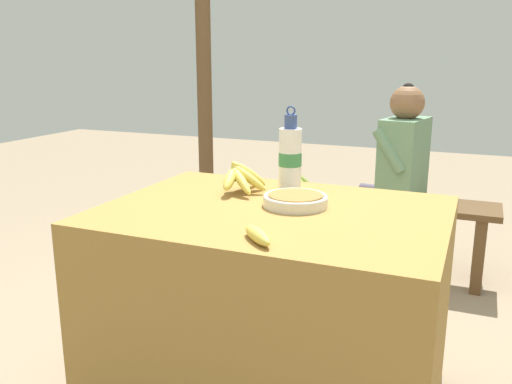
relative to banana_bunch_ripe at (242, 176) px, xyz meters
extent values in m
cube|color=olive|center=(0.20, -0.17, -0.44)|extent=(1.17, 0.87, 0.76)
sphere|color=#4C381E|center=(-0.03, 0.00, 0.00)|extent=(0.05, 0.05, 0.05)
ellipsoid|color=#E0C64C|center=(-0.02, -0.06, 0.00)|extent=(0.07, 0.15, 0.09)
ellipsoid|color=#E0C64C|center=(0.02, -0.05, 0.00)|extent=(0.15, 0.13, 0.11)
ellipsoid|color=#E0C64C|center=(0.03, 0.00, 0.00)|extent=(0.16, 0.03, 0.12)
ellipsoid|color=#E0C64C|center=(0.02, 0.03, 0.00)|extent=(0.15, 0.12, 0.13)
ellipsoid|color=#E0C64C|center=(-0.01, 0.06, 0.00)|extent=(0.09, 0.17, 0.13)
cylinder|color=silver|center=(0.26, -0.11, -0.05)|extent=(0.23, 0.23, 0.03)
torus|color=silver|center=(0.26, -0.11, -0.03)|extent=(0.23, 0.23, 0.02)
cylinder|color=olive|center=(0.26, -0.11, -0.03)|extent=(0.19, 0.19, 0.01)
cylinder|color=white|center=(0.15, 0.12, 0.06)|extent=(0.09, 0.09, 0.24)
cylinder|color=#38844C|center=(0.15, 0.12, 0.06)|extent=(0.09, 0.09, 0.05)
cylinder|color=#33477F|center=(0.15, 0.12, 0.20)|extent=(0.05, 0.05, 0.05)
torus|color=#33477F|center=(0.15, 0.12, 0.25)|extent=(0.04, 0.01, 0.04)
ellipsoid|color=#E0C64C|center=(0.28, -0.51, -0.04)|extent=(0.14, 0.14, 0.04)
cube|color=brown|center=(0.22, 1.28, -0.38)|extent=(1.54, 0.32, 0.04)
cube|color=brown|center=(-0.45, 1.16, -0.61)|extent=(0.06, 0.06, 0.42)
cube|color=brown|center=(0.89, 1.16, -0.61)|extent=(0.06, 0.06, 0.42)
cube|color=brown|center=(-0.45, 1.40, -0.61)|extent=(0.06, 0.06, 0.42)
cube|color=brown|center=(0.89, 1.40, -0.61)|extent=(0.06, 0.06, 0.42)
cylinder|color=#564C60|center=(0.18, 1.20, -0.60)|extent=(0.09, 0.09, 0.46)
cylinder|color=#564C60|center=(0.30, 1.18, -0.36)|extent=(0.31, 0.14, 0.09)
cylinder|color=#564C60|center=(0.21, 1.39, -0.60)|extent=(0.09, 0.09, 0.46)
cylinder|color=#564C60|center=(0.33, 1.36, -0.36)|extent=(0.31, 0.14, 0.09)
cube|color=slate|center=(0.44, 1.25, -0.13)|extent=(0.26, 0.37, 0.48)
cylinder|color=slate|center=(0.39, 1.09, -0.05)|extent=(0.21, 0.10, 0.25)
cylinder|color=slate|center=(0.44, 1.41, -0.05)|extent=(0.21, 0.10, 0.25)
sphere|color=brown|center=(0.44, 1.25, 0.20)|extent=(0.19, 0.19, 0.19)
sphere|color=black|center=(0.44, 1.25, 0.27)|extent=(0.07, 0.07, 0.07)
sphere|color=#4C381E|center=(-0.20, 1.28, -0.31)|extent=(0.05, 0.05, 0.05)
ellipsoid|color=#8EA842|center=(-0.20, 1.23, -0.31)|extent=(0.05, 0.13, 0.11)
ellipsoid|color=#8EA842|center=(-0.16, 1.25, -0.31)|extent=(0.13, 0.10, 0.11)
ellipsoid|color=#8EA842|center=(-0.15, 1.28, -0.31)|extent=(0.13, 0.03, 0.12)
ellipsoid|color=#8EA842|center=(-0.16, 1.31, -0.31)|extent=(0.12, 0.10, 0.11)
ellipsoid|color=#8EA842|center=(-0.19, 1.33, -0.30)|extent=(0.08, 0.14, 0.13)
cylinder|color=brown|center=(-1.02, 1.62, 0.51)|extent=(0.11, 0.11, 2.67)
camera|label=1|loc=(0.84, -1.86, 0.45)|focal=38.00mm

